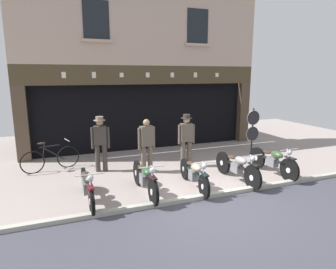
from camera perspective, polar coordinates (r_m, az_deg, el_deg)
ground at (r=6.65m, az=12.68°, el=-15.57°), size 21.42×22.00×0.18m
shop_facade at (r=13.34m, az=-6.44°, el=6.27°), size 9.72×4.42×6.52m
motorcycle_left at (r=7.21m, az=-15.41°, el=-9.55°), size 0.62×2.05×0.90m
motorcycle_center_left at (r=7.41m, az=-4.52°, el=-8.42°), size 0.62×2.08×0.93m
motorcycle_center at (r=7.82m, az=5.10°, el=-7.52°), size 0.62×2.03×0.90m
motorcycle_center_right at (r=8.49m, az=13.32°, el=-6.07°), size 0.62×2.10×0.93m
motorcycle_right at (r=9.35m, az=19.71°, el=-4.80°), size 0.62×2.04×0.94m
salesman_left at (r=9.21m, az=-13.00°, el=-1.23°), size 0.55×0.37×1.73m
shopkeeper_center at (r=8.93m, az=-4.18°, el=-1.72°), size 0.56×0.27×1.66m
salesman_right at (r=9.49m, az=3.59°, el=-0.60°), size 0.56×0.37×1.72m
tyre_sign_pole at (r=11.73m, az=16.16°, el=1.53°), size 0.57×0.06×1.71m
advert_board_near at (r=11.36m, az=-16.15°, el=4.62°), size 0.72×0.03×0.93m
leaning_bicycle at (r=9.93m, az=-21.87°, el=-4.35°), size 1.75×0.63×0.95m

